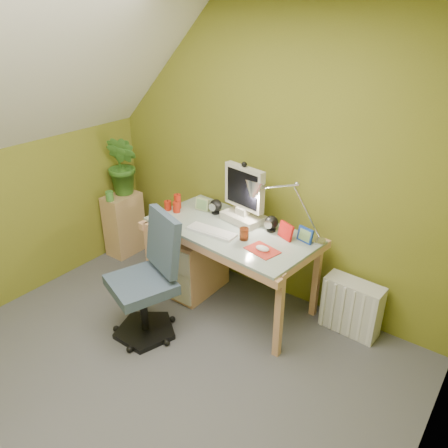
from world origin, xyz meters
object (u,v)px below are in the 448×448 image
Objects in this scene: side_ledge at (124,224)px; desk_lamp at (296,196)px; desk at (230,268)px; monitor at (244,193)px; radiator at (352,307)px; task_chair at (141,283)px; potted_plant at (123,165)px.

desk_lamp is at bearing 2.98° from side_ledge.
desk_lamp is (0.45, 0.18, 0.69)m from desk.
desk is at bearing -79.68° from monitor.
side_ledge is at bearing -172.09° from radiator.
desk_lamp is 1.30m from task_chair.
desk_lamp is at bearing 10.32° from monitor.
radiator is (0.94, 0.10, -0.74)m from monitor.
desk_lamp reaches higher than monitor.
desk reaches higher than side_ledge.
potted_plant is at bearing -167.77° from monitor.
desk is 2.26× the size of potted_plant.
desk_lamp is at bearing 27.47° from desk.
radiator is at bearing 4.80° from side_ledge.
potted_plant is at bearing 65.61° from side_ledge.
monitor is 1.20m from radiator.
monitor reaches higher than desk.
desk_lamp is 1.81m from potted_plant.
task_chair is at bearing -35.95° from side_ledge.
task_chair is at bearing -38.26° from potted_plant.
monitor is at bearing 176.07° from desk_lamp.
potted_plant is at bearing 177.51° from desk_lamp.
monitor is 0.74× the size of desk_lamp.
desk_lamp is (0.45, 0.00, 0.09)m from monitor.
side_ledge is (-1.38, 0.08, -0.04)m from desk.
task_chair is (1.07, -0.78, 0.14)m from side_ledge.
monitor is 1.11× the size of radiator.
desk_lamp is 1.05× the size of side_ledge.
potted_plant is 1.42m from task_chair.
monitor is 0.46m from desk_lamp.
radiator is at bearing 22.23° from desk.
monitor reaches higher than side_ledge.
monitor is at bearing 1.91° from potted_plant.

